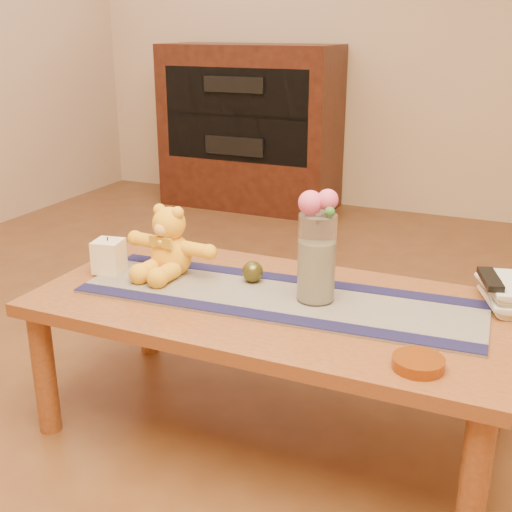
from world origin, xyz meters
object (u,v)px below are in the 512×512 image
at_px(bronze_ball, 253,272).
at_px(pillar_candle, 109,256).
at_px(teddy_bear, 171,241).
at_px(amber_dish, 418,363).
at_px(glass_vase, 317,258).
at_px(tv_remote, 490,279).
at_px(book_bottom, 486,302).

bearing_deg(bronze_ball, pillar_candle, -167.01).
xyz_separation_m(teddy_bear, amber_dish, (0.86, -0.30, -0.10)).
xyz_separation_m(glass_vase, tv_remote, (0.47, 0.17, -0.05)).
distance_m(pillar_candle, book_bottom, 1.18).
xyz_separation_m(teddy_bear, glass_vase, (0.50, -0.02, 0.02)).
distance_m(pillar_candle, bronze_ball, 0.48).
bearing_deg(book_bottom, amber_dish, -123.87).
bearing_deg(teddy_bear, amber_dish, -14.04).
bearing_deg(teddy_bear, bronze_ball, 11.51).
bearing_deg(pillar_candle, amber_dish, -11.87).
height_order(bronze_ball, amber_dish, bronze_ball).
height_order(teddy_bear, glass_vase, glass_vase).
relative_size(pillar_candle, glass_vase, 0.41).
bearing_deg(tv_remote, book_bottom, 90.00).
bearing_deg(bronze_ball, book_bottom, 10.64).
distance_m(tv_remote, amber_dish, 0.47).
distance_m(teddy_bear, book_bottom, 0.98).
height_order(pillar_candle, amber_dish, pillar_candle).
relative_size(pillar_candle, amber_dish, 0.85).
height_order(pillar_candle, glass_vase, glass_vase).
bearing_deg(teddy_bear, glass_vase, 2.45).
bearing_deg(amber_dish, book_bottom, 76.45).
xyz_separation_m(teddy_bear, tv_remote, (0.97, 0.15, -0.03)).
xyz_separation_m(teddy_bear, book_bottom, (0.97, 0.16, -0.10)).
distance_m(glass_vase, book_bottom, 0.51).
height_order(teddy_bear, pillar_candle, teddy_bear).
bearing_deg(pillar_candle, book_bottom, 11.59).
bearing_deg(tv_remote, glass_vase, -176.82).
bearing_deg(glass_vase, pillar_candle, -175.60).
distance_m(teddy_bear, pillar_candle, 0.21).
distance_m(glass_vase, bronze_ball, 0.25).
xyz_separation_m(pillar_candle, amber_dish, (1.05, -0.22, -0.05)).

